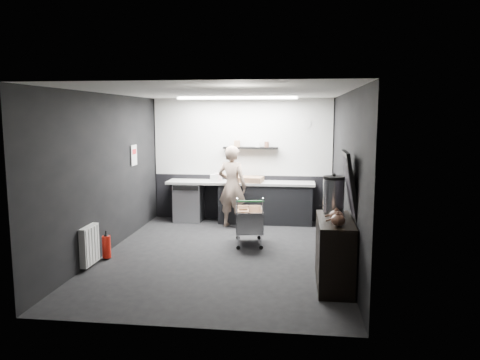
# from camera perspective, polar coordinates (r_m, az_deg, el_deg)

# --- Properties ---
(floor) EXTENTS (5.50, 5.50, 0.00)m
(floor) POSITION_cam_1_polar(r_m,az_deg,el_deg) (8.00, -2.08, -9.06)
(floor) COLOR black
(floor) RESTS_ON ground
(ceiling) EXTENTS (5.50, 5.50, 0.00)m
(ceiling) POSITION_cam_1_polar(r_m,az_deg,el_deg) (7.66, -2.18, 10.64)
(ceiling) COLOR silver
(ceiling) RESTS_ON wall_back
(wall_back) EXTENTS (5.50, 0.00, 5.50)m
(wall_back) POSITION_cam_1_polar(r_m,az_deg,el_deg) (10.42, 0.27, 2.52)
(wall_back) COLOR black
(wall_back) RESTS_ON floor
(wall_front) EXTENTS (5.50, 0.00, 5.50)m
(wall_front) POSITION_cam_1_polar(r_m,az_deg,el_deg) (5.05, -7.09, -3.47)
(wall_front) COLOR black
(wall_front) RESTS_ON floor
(wall_left) EXTENTS (0.00, 5.50, 5.50)m
(wall_left) POSITION_cam_1_polar(r_m,az_deg,el_deg) (8.27, -15.95, 0.77)
(wall_left) COLOR black
(wall_left) RESTS_ON floor
(wall_right) EXTENTS (0.00, 5.50, 5.50)m
(wall_right) POSITION_cam_1_polar(r_m,az_deg,el_deg) (7.66, 12.82, 0.32)
(wall_right) COLOR black
(wall_right) RESTS_ON floor
(kitchen_wall_panel) EXTENTS (3.95, 0.02, 1.70)m
(kitchen_wall_panel) POSITION_cam_1_polar(r_m,az_deg,el_deg) (10.36, 0.26, 5.26)
(kitchen_wall_panel) COLOR silver
(kitchen_wall_panel) RESTS_ON wall_back
(dado_panel) EXTENTS (3.95, 0.02, 1.00)m
(dado_panel) POSITION_cam_1_polar(r_m,az_deg,el_deg) (10.52, 0.26, -2.10)
(dado_panel) COLOR black
(dado_panel) RESTS_ON wall_back
(floating_shelf) EXTENTS (1.20, 0.22, 0.04)m
(floating_shelf) POSITION_cam_1_polar(r_m,az_deg,el_deg) (10.25, 1.30, 3.94)
(floating_shelf) COLOR black
(floating_shelf) RESTS_ON wall_back
(wall_clock) EXTENTS (0.20, 0.03, 0.20)m
(wall_clock) POSITION_cam_1_polar(r_m,az_deg,el_deg) (10.27, 8.09, 6.83)
(wall_clock) COLOR silver
(wall_clock) RESTS_ON wall_back
(poster) EXTENTS (0.02, 0.30, 0.40)m
(poster) POSITION_cam_1_polar(r_m,az_deg,el_deg) (9.44, -12.82, 2.97)
(poster) COLOR silver
(poster) RESTS_ON wall_left
(poster_red_band) EXTENTS (0.02, 0.22, 0.10)m
(poster_red_band) POSITION_cam_1_polar(r_m,az_deg,el_deg) (9.44, -12.80, 3.39)
(poster_red_band) COLOR red
(poster_red_band) RESTS_ON poster
(radiator) EXTENTS (0.10, 0.50, 0.60)m
(radiator) POSITION_cam_1_polar(r_m,az_deg,el_deg) (7.63, -17.88, -7.57)
(radiator) COLOR silver
(radiator) RESTS_ON wall_left
(ceiling_strip) EXTENTS (2.40, 0.20, 0.04)m
(ceiling_strip) POSITION_cam_1_polar(r_m,az_deg,el_deg) (9.48, -0.37, 9.96)
(ceiling_strip) COLOR white
(ceiling_strip) RESTS_ON ceiling
(prep_counter) EXTENTS (3.20, 0.61, 0.90)m
(prep_counter) POSITION_cam_1_polar(r_m,az_deg,el_deg) (10.21, 0.81, -2.66)
(prep_counter) COLOR black
(prep_counter) RESTS_ON floor
(person) EXTENTS (0.72, 0.57, 1.71)m
(person) POSITION_cam_1_polar(r_m,az_deg,el_deg) (9.73, -0.96, -0.80)
(person) COLOR beige
(person) RESTS_ON floor
(shopping_cart) EXTENTS (0.58, 0.88, 0.89)m
(shopping_cart) POSITION_cam_1_polar(r_m,az_deg,el_deg) (8.50, 1.09, -5.09)
(shopping_cart) COLOR silver
(shopping_cart) RESTS_ON floor
(sideboard) EXTENTS (0.53, 1.24, 1.86)m
(sideboard) POSITION_cam_1_polar(r_m,az_deg,el_deg) (6.64, 11.53, -7.52)
(sideboard) COLOR black
(sideboard) RESTS_ON floor
(fire_extinguisher) EXTENTS (0.14, 0.14, 0.45)m
(fire_extinguisher) POSITION_cam_1_polar(r_m,az_deg,el_deg) (8.00, -15.96, -7.75)
(fire_extinguisher) COLOR red
(fire_extinguisher) RESTS_ON floor
(cardboard_box) EXTENTS (0.62, 0.50, 0.11)m
(cardboard_box) POSITION_cam_1_polar(r_m,az_deg,el_deg) (10.07, 1.13, 0.08)
(cardboard_box) COLOR #936C4E
(cardboard_box) RESTS_ON prep_counter
(pink_tub) EXTENTS (0.18, 0.18, 0.18)m
(pink_tub) POSITION_cam_1_polar(r_m,az_deg,el_deg) (10.21, -2.67, 0.35)
(pink_tub) COLOR beige
(pink_tub) RESTS_ON prep_counter
(white_container) EXTENTS (0.19, 0.16, 0.15)m
(white_container) POSITION_cam_1_polar(r_m,az_deg,el_deg) (10.17, -3.18, 0.25)
(white_container) COLOR silver
(white_container) RESTS_ON prep_counter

